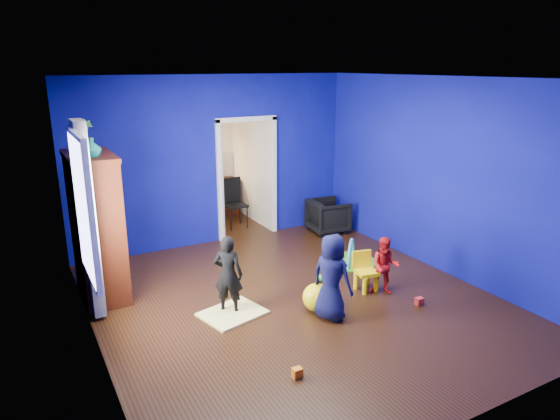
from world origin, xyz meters
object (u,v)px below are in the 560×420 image
vase (91,148)px  crt_tv (99,223)px  armchair (328,216)px  folding_chair (235,204)px  child_navy (332,277)px  tv_armoire (97,227)px  play_mat (350,261)px  hopper_ball (317,297)px  toddler_red (385,266)px  study_desk (217,197)px  child_black (228,274)px  kid_chair (367,274)px

vase → crt_tv: 1.10m
armchair → folding_chair: 1.80m
armchair → child_navy: size_ratio=0.62×
tv_armoire → play_mat: 3.88m
crt_tv → folding_chair: bearing=33.5°
crt_tv → hopper_ball: crt_tv is taller
toddler_red → play_mat: size_ratio=0.99×
vase → study_desk: bearing=47.7°
tv_armoire → crt_tv: 0.06m
armchair → child_navy: 3.37m
toddler_red → hopper_ball: size_ratio=2.23×
child_navy → hopper_ball: size_ratio=3.02×
study_desk → child_navy: bearing=-95.1°
child_black → child_navy: (1.05, -0.77, 0.04)m
vase → crt_tv: (0.04, 0.30, -1.06)m
hopper_ball → crt_tv: bearing=141.4°
kid_chair → folding_chair: (-0.45, 3.48, 0.21)m
child_navy → folding_chair: 3.93m
armchair → study_desk: bearing=40.7°
kid_chair → play_mat: 1.06m
vase → tv_armoire: 1.14m
folding_chair → crt_tv: bearing=-146.5°
hopper_ball → child_navy: bearing=-78.7°
vase → tv_armoire: vase is taller
play_mat → vase: bearing=173.7°
crt_tv → folding_chair: size_ratio=0.76×
child_black → folding_chair: 3.46m
play_mat → hopper_ball: bearing=-140.9°
toddler_red → tv_armoire: (-3.41, 1.85, 0.57)m
armchair → kid_chair: 2.57m
hopper_ball → study_desk: study_desk is taller
child_black → crt_tv: crt_tv is taller
crt_tv → folding_chair: (2.77, 1.83, -0.56)m
child_navy → folding_chair: child_navy is taller
play_mat → folding_chair: bearing=109.2°
child_black → folding_chair: bearing=-75.9°
toddler_red → study_desk: (-0.60, 4.64, -0.03)m
child_navy → toddler_red: (1.04, 0.22, -0.14)m
child_navy → play_mat: size_ratio=1.34×
child_navy → tv_armoire: (-2.37, 2.07, 0.43)m
crt_tv → study_desk: (2.77, 2.79, -0.65)m
tv_armoire → kid_chair: tv_armoire is taller
toddler_red → folding_chair: 3.73m
hopper_ball → play_mat: hopper_ball is taller
tv_armoire → study_desk: bearing=44.8°
toddler_red → folding_chair: (-0.60, 3.68, 0.05)m
child_navy → vase: bearing=29.5°
toddler_red → tv_armoire: 3.92m
child_navy → child_black: bearing=29.9°
hopper_ball → study_desk: (0.49, 4.61, 0.19)m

